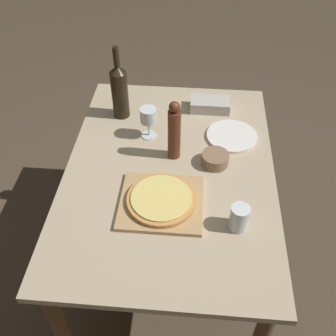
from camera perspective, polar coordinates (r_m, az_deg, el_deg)
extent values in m
plane|color=#4C3D2D|center=(2.23, 0.19, -13.40)|extent=(12.00, 12.00, 0.00)
cube|color=tan|center=(1.68, 0.25, -0.51)|extent=(0.88, 1.25, 0.03)
cylinder|color=brown|center=(1.73, -15.17, -21.88)|extent=(0.06, 0.06, 0.69)
cylinder|color=brown|center=(2.38, -7.87, 3.54)|extent=(0.06, 0.06, 0.69)
cylinder|color=brown|center=(2.35, 10.67, 2.49)|extent=(0.06, 0.06, 0.69)
cube|color=tan|center=(1.53, -0.98, -5.04)|extent=(0.32, 0.29, 0.02)
cylinder|color=#C68947|center=(1.51, -0.99, -4.60)|extent=(0.27, 0.27, 0.02)
cylinder|color=#E0C66B|center=(1.50, -0.99, -4.30)|extent=(0.24, 0.24, 0.01)
cylinder|color=black|center=(1.90, -6.98, 10.52)|extent=(0.08, 0.08, 0.24)
cone|color=black|center=(1.83, -7.36, 14.04)|extent=(0.08, 0.08, 0.04)
cylinder|color=black|center=(1.80, -7.54, 15.76)|extent=(0.03, 0.03, 0.09)
cylinder|color=#5B2D19|center=(1.65, 0.91, 4.85)|extent=(0.05, 0.05, 0.24)
sphere|color=#5B2D19|center=(1.56, 0.96, 8.84)|extent=(0.05, 0.05, 0.05)
cylinder|color=silver|center=(1.83, -2.77, 4.78)|extent=(0.07, 0.07, 0.00)
cylinder|color=silver|center=(1.80, -2.81, 5.82)|extent=(0.01, 0.01, 0.08)
cylinder|color=silver|center=(1.76, -2.90, 7.66)|extent=(0.07, 0.07, 0.07)
cylinder|color=#84664C|center=(1.68, 6.85, 1.30)|extent=(0.12, 0.12, 0.05)
cylinder|color=silver|center=(1.45, 10.27, -7.13)|extent=(0.07, 0.07, 0.11)
cylinder|color=white|center=(1.84, 9.23, 4.60)|extent=(0.23, 0.23, 0.01)
cube|color=#BCB7AD|center=(1.99, 6.12, 9.14)|extent=(0.19, 0.11, 0.06)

